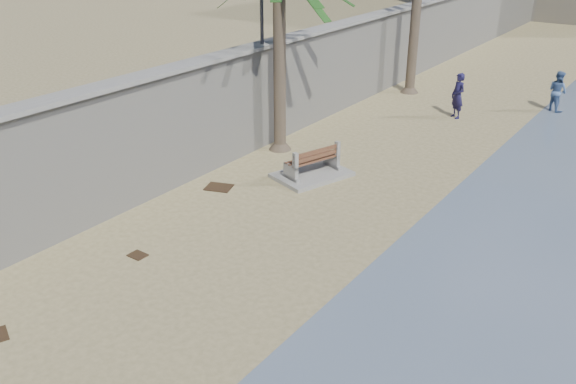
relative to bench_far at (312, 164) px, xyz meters
The scene contains 7 objects.
seawall 10.04m from the bench_far, 108.29° to the left, with size 0.45×70.00×3.50m, color gray.
wall_cap 10.43m from the bench_far, 108.29° to the left, with size 0.80×70.00×0.12m, color gray.
bench_far is the anchor object (origin of this frame).
person_a 8.69m from the bench_far, 80.41° to the left, with size 0.76×0.52×2.11m, color #19163C.
person_b 12.73m from the bench_far, 69.25° to the left, with size 0.91×0.70×1.89m, color #486596.
debris_c 3.03m from the bench_far, 127.83° to the right, with size 0.78×0.63×0.03m, color #382616.
debris_d 6.66m from the bench_far, 96.74° to the right, with size 0.43×0.34×0.03m, color #382616.
Camera 1 is at (7.59, -4.46, 7.63)m, focal length 38.00 mm.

